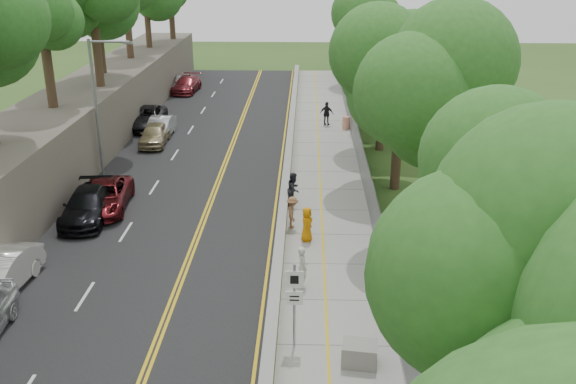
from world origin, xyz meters
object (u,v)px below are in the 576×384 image
Objects in this scene: construction_barrel at (346,123)px; person_far at (327,114)px; streetlight at (99,99)px; concrete_block at (359,354)px; car_2 at (104,196)px; signpost at (294,296)px; painter_0 at (307,224)px.

construction_barrel is 0.51× the size of person_far.
streetlight is 22.99m from concrete_block.
concrete_block is 0.22× the size of car_2.
signpost reaches higher than concrete_block.
concrete_block is 29.59m from person_far.
painter_0 is 20.32m from person_far.
signpost is (11.51, -17.02, -2.68)m from streetlight.
streetlight reaches higher than person_far.
construction_barrel is at bearing 6.93° from painter_0.
car_2 is 2.88× the size of person_far.
car_2 is 20.59m from person_far.
person_far is (-1.41, 0.95, 0.43)m from construction_barrel.
streetlight is at bearing 127.20° from concrete_block.
person_far is at bearing 86.33° from signpost.
construction_barrel is at bearing 35.78° from streetlight.
painter_0 is (-2.85, -19.33, 0.36)m from construction_barrel.
construction_barrel is 0.18× the size of car_2.
person_far reaches higher than painter_0.
person_far is (1.44, 20.27, 0.08)m from painter_0.
construction_barrel is at bearing 87.80° from concrete_block.
concrete_block is 17.67m from car_2.
person_far is at bearing 146.18° from construction_barrel.
concrete_block is at bearing -51.52° from car_2.
signpost is at bearing 105.41° from person_far.
construction_barrel is at bearing 83.30° from signpost.
painter_0 is at bearing 100.64° from concrete_block.
person_far is (-0.31, 29.59, 0.51)m from concrete_block.
painter_0 is at bearing -23.54° from car_2.
construction_barrel reaches higher than concrete_block.
signpost reaches higher than construction_barrel.
concrete_block is (13.66, -18.00, -4.21)m from streetlight.
streetlight is 7.05× the size of concrete_block.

